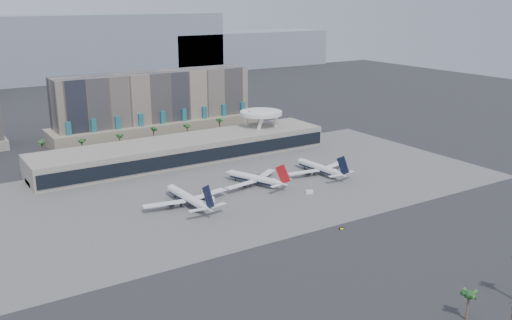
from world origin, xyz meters
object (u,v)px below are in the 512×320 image
service_vehicle_a (209,200)px  airliner_centre (255,178)px  airliner_right (320,168)px  airliner_left (188,198)px  taxiway_sign (342,229)px  service_vehicle_b (309,192)px  utility_pole (512,315)px

service_vehicle_a → airliner_centre: bearing=27.2°
airliner_centre → airliner_right: (37.88, -3.23, 0.07)m
airliner_left → taxiway_sign: size_ratio=20.24×
airliner_centre → service_vehicle_a: bearing=174.8°
service_vehicle_a → service_vehicle_b: service_vehicle_a is taller
service_vehicle_b → airliner_centre: bearing=141.6°
utility_pole → service_vehicle_a: size_ratio=2.72×
airliner_right → service_vehicle_b: bearing=-141.3°
taxiway_sign → service_vehicle_a: bearing=132.1°
utility_pole → taxiway_sign: 82.52m
airliner_right → taxiway_sign: airliner_right is taller
airliner_right → service_vehicle_a: (-67.77, -5.83, -2.41)m
utility_pole → airliner_left: airliner_left is taller
utility_pole → airliner_left: 141.64m
airliner_centre → service_vehicle_b: airliner_centre is taller
airliner_right → airliner_centre: bearing=171.2°
airliner_right → service_vehicle_b: size_ratio=12.52×
airliner_left → service_vehicle_a: bearing=-6.6°
airliner_centre → service_vehicle_a: (-29.89, -9.06, -2.34)m
airliner_right → service_vehicle_a: size_ratio=9.09×
airliner_left → service_vehicle_b: (54.98, -15.99, -2.88)m
airliner_left → service_vehicle_b: airliner_left is taller
airliner_left → airliner_centre: bearing=8.9°
airliner_left → taxiway_sign: (39.51, -57.08, -3.23)m
utility_pole → airliner_centre: bearing=85.6°
airliner_right → taxiway_sign: 73.25m
airliner_left → airliner_right: airliner_left is taller
service_vehicle_a → service_vehicle_b: bearing=-8.6°
utility_pole → airliner_right: size_ratio=0.30×
airliner_left → airliner_centre: size_ratio=1.14×
utility_pole → service_vehicle_a: bearing=97.7°
airliner_left → airliner_right: size_ratio=1.06×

